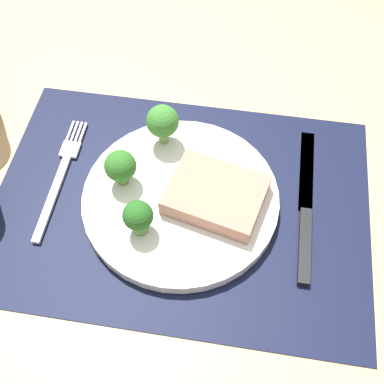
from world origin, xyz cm
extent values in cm
cube|color=tan|center=(0.00, 0.00, -1.50)|extent=(140.00, 110.00, 3.00)
cube|color=black|center=(0.00, 0.00, 0.15)|extent=(47.22, 33.69, 0.30)
cylinder|color=white|center=(0.00, 0.00, 1.10)|extent=(24.45, 24.45, 1.60)
cube|color=tan|center=(4.35, 0.17, 3.12)|extent=(12.99, 11.15, 2.45)
cylinder|color=#5B8942|center=(-3.91, -5.41, 2.73)|extent=(1.99, 1.99, 1.66)
sphere|color=#235B1E|center=(-3.91, -5.41, 5.08)|extent=(3.57, 3.57, 3.57)
cylinder|color=#6B994C|center=(-3.65, 8.21, 2.95)|extent=(1.29, 1.29, 2.11)
sphere|color=#387A2D|center=(-3.65, 8.21, 5.80)|extent=(4.23, 4.23, 4.23)
cylinder|color=#5B8942|center=(-7.48, 0.98, 2.70)|extent=(1.38, 1.38, 1.59)
sphere|color=#2D6B23|center=(-7.48, 0.98, 5.17)|extent=(3.93, 3.93, 3.93)
cube|color=silver|center=(-16.20, -2.00, 0.55)|extent=(1.00, 13.00, 0.50)
cube|color=silver|center=(-16.20, 5.80, 0.55)|extent=(2.40, 2.60, 0.40)
cube|color=silver|center=(-17.10, 8.90, 0.55)|extent=(0.30, 3.60, 0.35)
cube|color=silver|center=(-16.50, 8.90, 0.55)|extent=(0.30, 3.60, 0.35)
cube|color=silver|center=(-15.90, 8.90, 0.55)|extent=(0.30, 3.60, 0.35)
cube|color=silver|center=(-15.30, 8.90, 0.55)|extent=(0.30, 3.60, 0.35)
cube|color=black|center=(15.62, -3.90, 0.70)|extent=(1.40, 10.00, 0.80)
cube|color=silver|center=(15.62, 7.60, 0.45)|extent=(1.80, 13.00, 0.30)
camera|label=1|loc=(6.42, -31.68, 52.39)|focal=45.37mm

